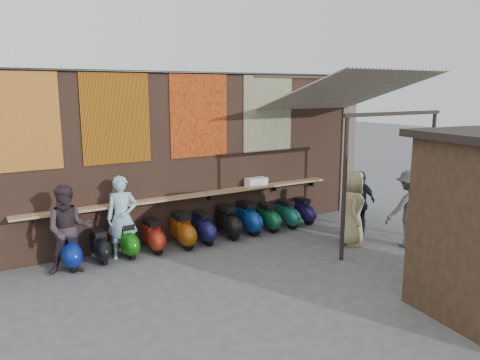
{
  "coord_description": "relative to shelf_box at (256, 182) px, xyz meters",
  "views": [
    {
      "loc": [
        -4.75,
        -7.57,
        3.6
      ],
      "look_at": [
        0.65,
        1.2,
        1.6
      ],
      "focal_mm": 35.0,
      "sensor_mm": 36.0,
      "label": 1
    }
  ],
  "objects": [
    {
      "name": "eating_counter",
      "position": [
        -1.83,
        0.03,
        -0.14
      ],
      "size": [
        8.0,
        0.32,
        0.05
      ],
      "primitive_type": "cube",
      "color": "#9E7A51",
      "rests_on": "brick_wall"
    },
    {
      "name": "shopper_grey",
      "position": [
        2.21,
        -3.05,
        -0.33
      ],
      "size": [
        1.31,
        0.96,
        1.81
      ],
      "primitive_type": "imported",
      "rotation": [
        0.0,
        0.0,
        2.87
      ],
      "color": "#4E4F52",
      "rests_on": "ground"
    },
    {
      "name": "hang_rail",
      "position": [
        -1.83,
        0.17,
        2.74
      ],
      "size": [
        9.5,
        0.06,
        0.06
      ],
      "primitive_type": "cylinder",
      "rotation": [
        0.0,
        1.57,
        0.0
      ],
      "color": "black",
      "rests_on": "brick_wall"
    },
    {
      "name": "pier_right",
      "position": [
        3.37,
        0.4,
        0.76
      ],
      "size": [
        0.5,
        0.5,
        4.0
      ],
      "primitive_type": "cube",
      "color": "#4C4238",
      "rests_on": "ground"
    },
    {
      "name": "tapestry_multi",
      "position": [
        0.47,
        0.18,
        1.76
      ],
      "size": [
        1.5,
        0.02,
        2.0
      ],
      "primitive_type": "cube",
      "color": "#264E8C",
      "rests_on": "brick_wall"
    },
    {
      "name": "scooter_stool_1",
      "position": [
        -4.15,
        -0.28,
        -0.9
      ],
      "size": [
        0.32,
        0.72,
        0.68
      ],
      "primitive_type": null,
      "color": "black",
      "rests_on": "ground"
    },
    {
      "name": "awning_post_left",
      "position": [
        0.27,
        -2.9,
        0.31
      ],
      "size": [
        0.09,
        0.09,
        3.1
      ],
      "primitive_type": "cylinder",
      "color": "black",
      "rests_on": "ground"
    },
    {
      "name": "scooter_stool_8",
      "position": [
        0.16,
        -0.33,
        -0.89
      ],
      "size": [
        0.33,
        0.74,
        0.7
      ],
      "primitive_type": null,
      "color": "#105230",
      "rests_on": "ground"
    },
    {
      "name": "stall_sign",
      "position": [
        1.08,
        -5.07,
        0.83
      ],
      "size": [
        1.19,
        0.21,
        0.5
      ],
      "primitive_type": "cube",
      "rotation": [
        0.0,
        0.0,
        -0.14
      ],
      "color": "gold",
      "rests_on": "market_stall"
    },
    {
      "name": "scooter_stool_10",
      "position": [
        1.39,
        -0.26,
        -0.9
      ],
      "size": [
        0.32,
        0.71,
        0.67
      ],
      "primitive_type": null,
      "color": "#1F144D",
      "rests_on": "ground"
    },
    {
      "name": "stall_shelf",
      "position": [
        1.08,
        -5.07,
        -0.2
      ],
      "size": [
        2.18,
        0.41,
        0.06
      ],
      "primitive_type": "cube",
      "rotation": [
        0.0,
        0.0,
        -0.14
      ],
      "color": "#473321",
      "rests_on": "market_stall"
    },
    {
      "name": "shelf_box",
      "position": [
        0.0,
        0.0,
        0.0
      ],
      "size": [
        0.56,
        0.28,
        0.23
      ],
      "primitive_type": "cube",
      "color": "white",
      "rests_on": "eating_counter"
    },
    {
      "name": "tapestry_sun",
      "position": [
        -3.53,
        0.18,
        1.76
      ],
      "size": [
        1.5,
        0.02,
        2.0
      ],
      "primitive_type": "cube",
      "color": "orange",
      "rests_on": "brick_wall"
    },
    {
      "name": "scooter_stool_4",
      "position": [
        -2.27,
        -0.35,
        -0.84
      ],
      "size": [
        0.37,
        0.83,
        0.79
      ],
      "primitive_type": null,
      "color": "#86400C",
      "rests_on": "ground"
    },
    {
      "name": "scooter_stool_2",
      "position": [
        -3.56,
        -0.27,
        -0.86
      ],
      "size": [
        0.35,
        0.79,
        0.75
      ],
      "primitive_type": null,
      "color": "#14630E",
      "rests_on": "ground"
    },
    {
      "name": "awning_canvas",
      "position": [
        1.67,
        -1.4,
        2.31
      ],
      "size": [
        3.2,
        3.28,
        0.97
      ],
      "primitive_type": "cube",
      "rotation": [
        -0.28,
        0.0,
        0.0
      ],
      "color": "beige",
      "rests_on": "brick_wall"
    },
    {
      "name": "scooter_stool_9",
      "position": [
        0.76,
        -0.34,
        -0.88
      ],
      "size": [
        0.34,
        0.75,
        0.71
      ],
      "primitive_type": null,
      "color": "#175C52",
      "rests_on": "ground"
    },
    {
      "name": "awning_header",
      "position": [
        1.67,
        -2.9,
        1.84
      ],
      "size": [
        3.0,
        0.08,
        0.08
      ],
      "primitive_type": "cube",
      "color": "black",
      "rests_on": "awning_post_left"
    },
    {
      "name": "awning_post_right",
      "position": [
        3.07,
        -2.9,
        0.31
      ],
      "size": [
        0.09,
        0.09,
        3.1
      ],
      "primitive_type": "cylinder",
      "color": "black",
      "rests_on": "ground"
    },
    {
      "name": "diner_left",
      "position": [
        -3.65,
        -0.3,
        -0.34
      ],
      "size": [
        0.76,
        0.61,
        1.8
      ],
      "primitive_type": "imported",
      "rotation": [
        0.0,
        0.0,
        -0.31
      ],
      "color": "#8DBDCD",
      "rests_on": "ground"
    },
    {
      "name": "brick_wall",
      "position": [
        -1.83,
        0.4,
        0.76
      ],
      "size": [
        10.0,
        0.4,
        4.0
      ],
      "primitive_type": "cube",
      "color": "brown",
      "rests_on": "ground"
    },
    {
      "name": "scooter_stool_3",
      "position": [
        -2.95,
        -0.28,
        -0.88
      ],
      "size": [
        0.34,
        0.76,
        0.72
      ],
      "primitive_type": null,
      "color": "#A92316",
      "rests_on": "ground"
    },
    {
      "name": "shopper_tan",
      "position": [
        1.2,
        -2.26,
        -0.36
      ],
      "size": [
        0.99,
        1.02,
        1.76
      ],
      "primitive_type": "imported",
      "rotation": [
        0.0,
        0.0,
        0.85
      ],
      "color": "#958C5F",
      "rests_on": "ground"
    },
    {
      "name": "ground",
      "position": [
        -1.83,
        -2.3,
        -1.24
      ],
      "size": [
        70.0,
        70.0,
        0.0
      ],
      "primitive_type": "plane",
      "color": "#474749",
      "rests_on": "ground"
    },
    {
      "name": "awning_ledger",
      "position": [
        1.67,
        0.19,
        2.71
      ],
      "size": [
        3.3,
        0.08,
        0.12
      ],
      "primitive_type": "cube",
      "color": "#33261C",
      "rests_on": "brick_wall"
    },
    {
      "name": "scooter_stool_0",
      "position": [
        -4.78,
        -0.33,
        -0.85
      ],
      "size": [
        0.37,
        0.82,
        0.78
      ],
      "primitive_type": null,
      "color": "navy",
      "rests_on": "ground"
    },
    {
      "name": "shopper_navy",
      "position": [
        1.88,
        -1.83,
        -0.42
      ],
      "size": [
        0.96,
        0.41,
        1.64
      ],
      "primitive_type": "imported",
      "rotation": [
        0.0,
        0.0,
        3.13
      ],
      "color": "#162131",
      "rests_on": "ground"
    },
    {
      "name": "scooter_stool_7",
      "position": [
        -0.42,
        -0.26,
        -0.84
      ],
      "size": [
        0.38,
        0.84,
        0.79
      ],
      "primitive_type": null,
      "color": "navy",
      "rests_on": "ground"
    },
    {
      "name": "tapestry_redgold",
      "position": [
        -5.43,
        0.18,
        1.76
      ],
      "size": [
        1.5,
        0.02,
        2.0
      ],
      "primitive_type": "cube",
      "color": "maroon",
      "rests_on": "brick_wall"
    },
    {
      "name": "diner_right",
      "position": [
        -4.82,
        -0.58,
        -0.35
      ],
      "size": [
        0.99,
        0.85,
        1.78
      ],
      "primitive_type": "imported",
      "rotation": [
        0.0,
        0.0,
        -0.22
      ],
      "color": "#30262C",
      "rests_on": "ground"
    },
    {
      "name": "scooter_stool_6",
      "position": [
        -1.02,
        -0.29,
        -0.84
      ],
      "size": [
        0.37,
        0.83,
        0.79
      ],
      "primitive_type": null,
      "color": "black",
      "rests_on": "ground"
    },
    {
      "name": "tapestry_orange",
      "position": [
        -1.53,
        0.18,
        1.76
      ],
      "size": [
        1.5,
        0.02,
        2.0
      ],
      "primitive_type": "cube",
      "color": "#AE4715",
      "rests_on": "brick_wall"
    },
    {
      "name": "scooter_stool_5",
      "position": [
        -1.72,
        -0.32,
        -0.87
      ],
      "size": [
        0.35,
        0.77,
        0.73
      ],
      "primitive_type": null,
      "color": "#171750",
      "rests_on": "ground"
    }
  ]
}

